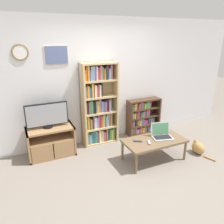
{
  "coord_description": "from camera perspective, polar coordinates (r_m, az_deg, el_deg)",
  "views": [
    {
      "loc": [
        -1.69,
        -2.6,
        2.23
      ],
      "look_at": [
        -0.08,
        0.89,
        0.88
      ],
      "focal_mm": 35.0,
      "sensor_mm": 36.0,
      "label": 1
    }
  ],
  "objects": [
    {
      "name": "bookshelf_tall",
      "position": [
        4.58,
        -3.63,
        1.57
      ],
      "size": [
        0.75,
        0.28,
        1.73
      ],
      "color": "tan",
      "rests_on": "ground_plane"
    },
    {
      "name": "laptop",
      "position": [
        4.23,
        12.83,
        -5.59
      ],
      "size": [
        0.42,
        0.37,
        0.26
      ],
      "rotation": [
        0.0,
        0.0,
        -0.25
      ],
      "color": "#B7BABC",
      "rests_on": "coffee_table"
    },
    {
      "name": "bookshelf_short",
      "position": [
        5.21,
        7.81,
        -1.36
      ],
      "size": [
        0.81,
        0.25,
        0.84
      ],
      "color": "#472D1E",
      "rests_on": "ground_plane"
    },
    {
      "name": "tv_stand",
      "position": [
        4.42,
        -15.6,
        -7.39
      ],
      "size": [
        0.88,
        0.47,
        0.58
      ],
      "color": "#9E754C",
      "rests_on": "ground_plane"
    },
    {
      "name": "wall_back",
      "position": [
        4.66,
        -3.09,
        7.87
      ],
      "size": [
        6.88,
        0.09,
        2.6
      ],
      "color": "silver",
      "rests_on": "ground_plane"
    },
    {
      "name": "cat",
      "position": [
        4.73,
        21.51,
        -8.65
      ],
      "size": [
        0.22,
        0.54,
        0.27
      ],
      "rotation": [
        0.0,
        0.0,
        -0.08
      ],
      "color": "#B78447",
      "rests_on": "ground_plane"
    },
    {
      "name": "television",
      "position": [
        4.24,
        -16.63,
        -0.85
      ],
      "size": [
        0.77,
        0.18,
        0.48
      ],
      "color": "black",
      "rests_on": "tv_stand"
    },
    {
      "name": "remote_near_laptop",
      "position": [
        4.01,
        6.73,
        -7.55
      ],
      "size": [
        0.16,
        0.13,
        0.02
      ],
      "rotation": [
        0.0,
        0.0,
        0.96
      ],
      "color": "#38383A",
      "rests_on": "coffee_table"
    },
    {
      "name": "remote_far_from_laptop",
      "position": [
        3.99,
        9.66,
        -7.83
      ],
      "size": [
        0.11,
        0.16,
        0.02
      ],
      "rotation": [
        0.0,
        0.0,
        2.7
      ],
      "color": "#99999E",
      "rests_on": "coffee_table"
    },
    {
      "name": "ground_plane",
      "position": [
        3.82,
        7.03,
        -16.55
      ],
      "size": [
        18.0,
        18.0,
        0.0
      ],
      "primitive_type": "plane",
      "color": "gray"
    },
    {
      "name": "coffee_table",
      "position": [
        4.15,
        10.99,
        -7.61
      ],
      "size": [
        1.14,
        0.59,
        0.42
      ],
      "color": "brown",
      "rests_on": "ground_plane"
    }
  ]
}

